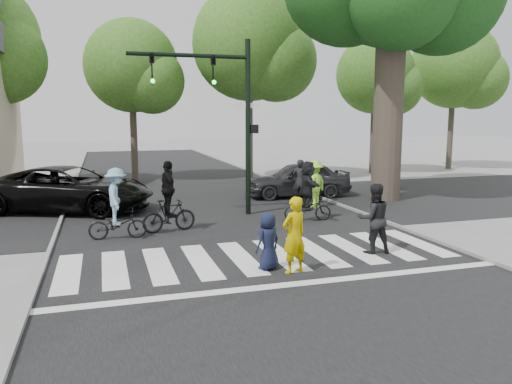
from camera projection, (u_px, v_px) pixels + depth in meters
ground at (274, 268)px, 11.44m from camera, size 120.00×120.00×0.00m
road_stem at (223, 223)px, 16.16m from camera, size 10.00×70.00×0.01m
road_cross at (205, 207)px, 18.99m from camera, size 70.00×10.00×0.01m
curb_left at (56, 232)px, 14.68m from camera, size 0.10×70.00×0.10m
curb_right at (362, 213)px, 17.63m from camera, size 0.10×70.00×0.10m
crosswalk at (265, 260)px, 12.07m from camera, size 10.00×3.85×0.01m
traffic_signal at (224, 102)px, 16.80m from camera, size 4.45×0.29×6.00m
bg_tree_2 at (136, 70)px, 25.74m from camera, size 5.04×4.80×8.40m
bg_tree_3 at (256, 48)px, 26.06m from camera, size 6.30×6.00×10.20m
bg_tree_4 at (380, 78)px, 29.38m from camera, size 4.83×4.60×8.15m
bg_tree_5 at (460, 69)px, 31.57m from camera, size 5.67×5.40×9.30m
pedestrian_woman at (294, 235)px, 10.95m from camera, size 0.73×0.60×1.72m
pedestrian_child at (268, 241)px, 11.24m from camera, size 0.76×0.65×1.31m
pedestrian_adult at (374, 218)px, 12.57m from camera, size 0.94×0.77×1.78m
cyclist_left at (117, 209)px, 13.98m from camera, size 1.63×1.08×2.02m
cyclist_mid at (169, 203)px, 14.87m from camera, size 1.70×1.06×2.14m
cyclist_right at (308, 194)px, 16.41m from camera, size 1.64×1.53×2.00m
car_suv at (69, 189)px, 18.03m from camera, size 6.54×4.88×1.65m
car_grey at (298, 179)px, 21.32m from camera, size 4.57×2.15×1.51m
bystander_hivis at (314, 184)px, 18.85m from camera, size 1.34×1.15×1.79m
bystander_dark at (300, 181)px, 19.95m from camera, size 0.76×0.70×1.74m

